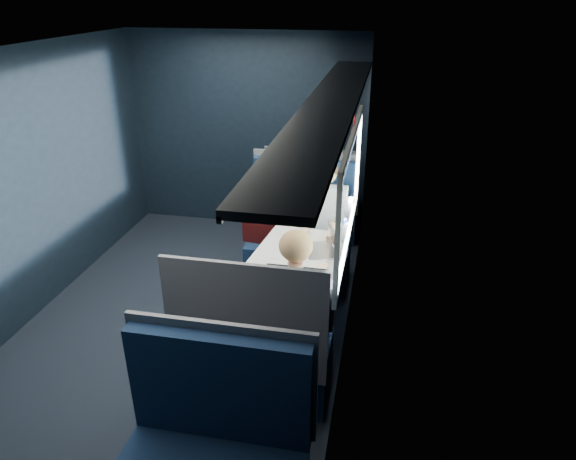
% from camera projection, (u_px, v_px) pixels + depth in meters
% --- Properties ---
extents(ground, '(2.80, 4.20, 0.01)m').
position_uv_depth(ground, '(192.00, 316.00, 4.69)').
color(ground, black).
extents(room_shell, '(3.00, 4.40, 2.40)m').
position_uv_depth(room_shell, '(179.00, 161.00, 4.04)').
color(room_shell, black).
rests_on(room_shell, ground).
extents(table, '(0.62, 1.00, 0.74)m').
position_uv_depth(table, '(304.00, 263.00, 4.22)').
color(table, '#54565E').
rests_on(table, ground).
extents(seat_bay_near, '(1.06, 0.62, 1.26)m').
position_uv_depth(seat_bay_near, '(298.00, 240.00, 5.12)').
color(seat_bay_near, '#0D1C39').
rests_on(seat_bay_near, ground).
extents(seat_bay_far, '(1.04, 0.62, 1.26)m').
position_uv_depth(seat_bay_far, '(257.00, 351.00, 3.58)').
color(seat_bay_far, '#0D1C39').
rests_on(seat_bay_far, ground).
extents(seat_row_front, '(1.04, 0.51, 1.16)m').
position_uv_depth(seat_row_front, '(314.00, 206.00, 5.95)').
color(seat_row_front, '#0D1C39').
rests_on(seat_row_front, ground).
extents(seat_row_back, '(1.04, 0.51, 1.16)m').
position_uv_depth(seat_row_back, '(215.00, 460.00, 2.77)').
color(seat_row_back, '#0D1C39').
rests_on(seat_row_back, ground).
extents(man, '(0.53, 0.56, 1.32)m').
position_uv_depth(man, '(323.00, 223.00, 4.80)').
color(man, black).
rests_on(man, ground).
extents(woman, '(0.53, 0.56, 1.32)m').
position_uv_depth(woman, '(297.00, 304.00, 3.55)').
color(woman, black).
rests_on(woman, ground).
extents(papers, '(0.70, 0.94, 0.01)m').
position_uv_depth(papers, '(294.00, 251.00, 4.24)').
color(papers, white).
rests_on(papers, table).
extents(laptop, '(0.33, 0.38, 0.24)m').
position_uv_depth(laptop, '(327.00, 245.00, 4.20)').
color(laptop, silver).
rests_on(laptop, table).
extents(bottle_small, '(0.06, 0.06, 0.21)m').
position_uv_depth(bottle_small, '(345.00, 231.00, 4.38)').
color(bottle_small, silver).
rests_on(bottle_small, table).
extents(cup, '(0.07, 0.07, 0.09)m').
position_uv_depth(cup, '(342.00, 230.00, 4.49)').
color(cup, white).
rests_on(cup, table).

